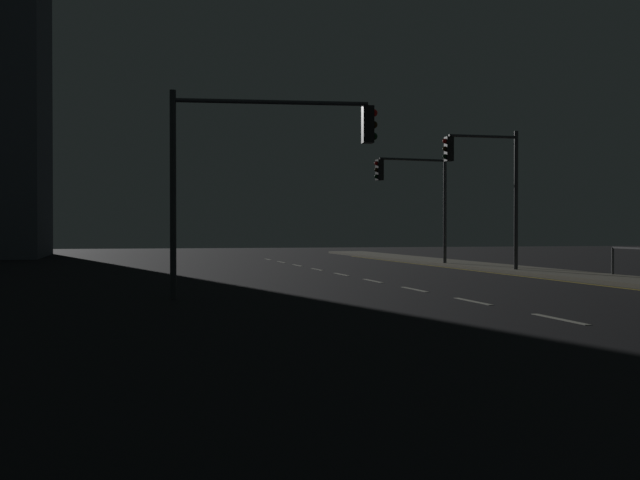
# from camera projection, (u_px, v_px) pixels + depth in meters

# --- Properties ---
(ground_plane) EXTENTS (112.00, 112.00, 0.00)m
(ground_plane) POSITION_uv_depth(u_px,v_px,m) (464.00, 300.00, 20.15)
(ground_plane) COLOR black
(ground_plane) RESTS_ON ground
(lane_markings_center) EXTENTS (0.14, 50.00, 0.01)m
(lane_markings_center) POSITION_uv_depth(u_px,v_px,m) (415.00, 289.00, 23.55)
(lane_markings_center) COLOR silver
(lane_markings_center) RESTS_ON ground
(lane_edge_line) EXTENTS (0.14, 53.00, 0.01)m
(lane_edge_line) POSITION_uv_depth(u_px,v_px,m) (577.00, 283.00, 26.45)
(lane_edge_line) COLOR gold
(lane_edge_line) RESTS_ON ground
(traffic_light_mid_left) EXTENTS (3.18, 0.34, 5.48)m
(traffic_light_mid_left) POSITION_uv_depth(u_px,v_px,m) (486.00, 173.00, 32.16)
(traffic_light_mid_left) COLOR #38383D
(traffic_light_mid_left) RESTS_ON sidewalk_right
(traffic_light_far_left) EXTENTS (5.23, 0.78, 5.19)m
(traffic_light_far_left) POSITION_uv_depth(u_px,v_px,m) (266.00, 150.00, 20.65)
(traffic_light_far_left) COLOR #2D3033
(traffic_light_far_left) RESTS_ON ground
(traffic_light_far_center) EXTENTS (3.72, 0.73, 5.07)m
(traffic_light_far_center) POSITION_uv_depth(u_px,v_px,m) (414.00, 187.00, 38.04)
(traffic_light_far_center) COLOR #4C4C51
(traffic_light_far_center) RESTS_ON sidewalk_right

